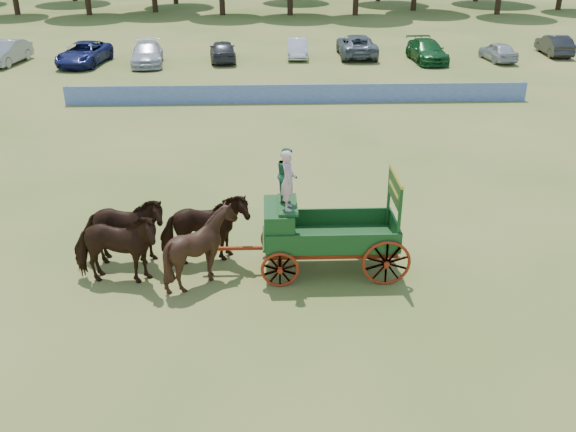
# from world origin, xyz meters

# --- Properties ---
(ground) EXTENTS (160.00, 160.00, 0.00)m
(ground) POSITION_xyz_m (0.00, 0.00, 0.00)
(ground) COLOR olive
(ground) RESTS_ON ground
(horse_lead_left) EXTENTS (2.70, 1.40, 2.20)m
(horse_lead_left) POSITION_xyz_m (-7.15, -1.41, 1.10)
(horse_lead_left) COLOR #321A0E
(horse_lead_left) RESTS_ON ground
(horse_lead_right) EXTENTS (2.64, 1.26, 2.20)m
(horse_lead_right) POSITION_xyz_m (-7.15, -0.31, 1.10)
(horse_lead_right) COLOR #321A0E
(horse_lead_right) RESTS_ON ground
(horse_wheel_left) EXTENTS (2.04, 1.82, 2.21)m
(horse_wheel_left) POSITION_xyz_m (-4.75, -1.41, 1.10)
(horse_wheel_left) COLOR #321A0E
(horse_wheel_left) RESTS_ON ground
(horse_wheel_right) EXTENTS (2.80, 1.71, 2.20)m
(horse_wheel_right) POSITION_xyz_m (-4.75, -0.31, 1.10)
(horse_wheel_right) COLOR #321A0E
(horse_wheel_right) RESTS_ON ground
(farm_dray) EXTENTS (6.00, 2.00, 3.86)m
(farm_dray) POSITION_xyz_m (-1.80, -0.85, 1.66)
(farm_dray) COLOR #9D2E0F
(farm_dray) RESTS_ON ground
(sponsor_banner) EXTENTS (26.00, 0.08, 1.05)m
(sponsor_banner) POSITION_xyz_m (-1.00, 18.00, 0.53)
(sponsor_banner) COLOR #1D3F9E
(sponsor_banner) RESTS_ON ground
(parked_cars) EXTENTS (56.83, 8.13, 1.62)m
(parked_cars) POSITION_xyz_m (1.96, 30.04, 0.76)
(parked_cars) COLOR silver
(parked_cars) RESTS_ON ground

